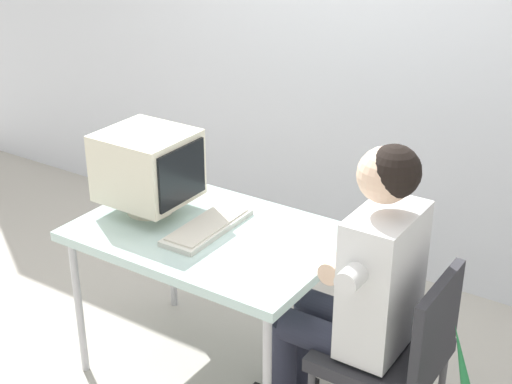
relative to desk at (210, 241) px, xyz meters
name	(u,v)px	position (x,y,z in m)	size (l,w,h in m)	color
ground_plane	(214,369)	(0.00, 0.00, -0.71)	(12.00, 12.00, 0.00)	#B2ADA3
wall_back	(411,17)	(0.30, 1.40, 0.79)	(8.00, 0.10, 3.00)	silver
desk	(210,241)	(0.00, 0.00, 0.00)	(1.16, 0.80, 0.76)	#B7B7BC
crt_monitor	(148,167)	(-0.35, 0.01, 0.28)	(0.40, 0.37, 0.39)	beige
keyboard	(207,227)	(-0.01, 0.00, 0.07)	(0.19, 0.48, 0.03)	silver
office_chair	(397,349)	(0.91, 0.02, -0.23)	(0.47, 0.47, 0.84)	#4C4C51
person_seated	(361,281)	(0.73, 0.02, 0.03)	(0.68, 0.58, 1.34)	silver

